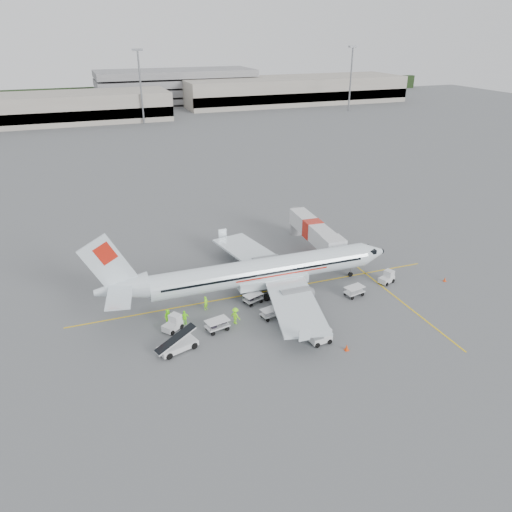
% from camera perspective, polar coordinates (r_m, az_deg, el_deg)
% --- Properties ---
extents(ground, '(360.00, 360.00, 0.00)m').
position_cam_1_polar(ground, '(58.65, 0.69, -4.14)').
color(ground, '#56595B').
extents(stripe_lead, '(44.00, 0.20, 0.01)m').
position_cam_1_polar(stripe_lead, '(58.64, 0.69, -4.14)').
color(stripe_lead, yellow).
rests_on(stripe_lead, ground).
extents(stripe_cross, '(0.20, 20.00, 0.01)m').
position_cam_1_polar(stripe_cross, '(58.80, 16.49, -5.18)').
color(stripe_cross, yellow).
rests_on(stripe_cross, ground).
extents(terminal_east, '(90.00, 26.00, 10.00)m').
position_cam_1_polar(terminal_east, '(213.53, 4.34, 18.39)').
color(terminal_east, gray).
rests_on(terminal_east, ground).
extents(parking_garage, '(62.00, 24.00, 14.00)m').
position_cam_1_polar(parking_garage, '(213.45, -9.13, 18.70)').
color(parking_garage, slate).
rests_on(parking_garage, ground).
extents(treeline, '(300.00, 3.00, 6.00)m').
position_cam_1_polar(treeline, '(225.05, -16.42, 17.33)').
color(treeline, black).
rests_on(treeline, ground).
extents(mast_center, '(3.20, 1.20, 22.00)m').
position_cam_1_polar(mast_center, '(168.42, -13.02, 18.23)').
color(mast_center, slate).
rests_on(mast_center, ground).
extents(mast_east, '(3.20, 1.20, 22.00)m').
position_cam_1_polar(mast_east, '(193.76, 10.76, 19.20)').
color(mast_east, slate).
rests_on(mast_east, ground).
extents(aircraft, '(34.77, 27.36, 9.52)m').
position_cam_1_polar(aircraft, '(56.53, 0.81, 0.10)').
color(aircraft, white).
rests_on(aircraft, ground).
extents(jet_bridge, '(3.73, 16.00, 4.17)m').
position_cam_1_polar(jet_bridge, '(69.45, 6.48, 2.37)').
color(jet_bridge, silver).
rests_on(jet_bridge, ground).
extents(belt_loader, '(5.37, 3.32, 2.72)m').
position_cam_1_polar(belt_loader, '(48.63, -8.99, -9.28)').
color(belt_loader, silver).
rests_on(belt_loader, ground).
extents(tug_fore, '(2.23, 1.77, 1.51)m').
position_cam_1_polar(tug_fore, '(62.38, 14.70, -2.36)').
color(tug_fore, silver).
rests_on(tug_fore, ground).
extents(tug_mid, '(2.15, 1.35, 1.59)m').
position_cam_1_polar(tug_mid, '(49.83, 7.41, -9.03)').
color(tug_mid, silver).
rests_on(tug_mid, ground).
extents(tug_aft, '(2.38, 2.20, 1.61)m').
position_cam_1_polar(tug_aft, '(51.98, -9.55, -7.62)').
color(tug_aft, silver).
rests_on(tug_aft, ground).
extents(cart_loaded_a, '(2.41, 1.87, 1.11)m').
position_cam_1_polar(cart_loaded_a, '(56.17, -0.34, -4.89)').
color(cart_loaded_a, silver).
rests_on(cart_loaded_a, ground).
extents(cart_loaded_b, '(2.62, 1.88, 1.24)m').
position_cam_1_polar(cart_loaded_b, '(51.48, -4.45, -7.90)').
color(cart_loaded_b, silver).
rests_on(cart_loaded_b, ground).
extents(cart_empty_a, '(2.30, 1.67, 1.08)m').
position_cam_1_polar(cart_empty_a, '(53.50, 1.67, -6.55)').
color(cart_empty_a, silver).
rests_on(cart_empty_a, ground).
extents(cart_empty_b, '(2.48, 1.76, 1.18)m').
position_cam_1_polar(cart_empty_b, '(58.68, 11.16, -3.98)').
color(cart_empty_b, silver).
rests_on(cart_empty_b, ground).
extents(cone_nose, '(0.34, 0.34, 0.56)m').
position_cam_1_polar(cone_nose, '(65.15, 20.77, -2.49)').
color(cone_nose, '#EA3F0C').
rests_on(cone_nose, ground).
extents(cone_port, '(0.35, 0.35, 0.57)m').
position_cam_1_polar(cone_port, '(67.61, 1.68, 0.23)').
color(cone_port, '#EA3F0C').
rests_on(cone_port, ground).
extents(cone_stbd, '(0.41, 0.41, 0.67)m').
position_cam_1_polar(cone_stbd, '(49.42, 10.33, -10.22)').
color(cone_stbd, '#EA3F0C').
rests_on(cone_stbd, ground).
extents(crew_a, '(0.69, 0.66, 1.59)m').
position_cam_1_polar(crew_a, '(55.11, -5.75, -5.37)').
color(crew_a, '#7EED16').
rests_on(crew_a, ground).
extents(crew_b, '(1.16, 1.07, 1.91)m').
position_cam_1_polar(crew_b, '(52.71, -9.98, -6.97)').
color(crew_b, '#7EED16').
rests_on(crew_b, ground).
extents(crew_c, '(1.20, 1.38, 1.85)m').
position_cam_1_polar(crew_c, '(52.36, -2.36, -6.84)').
color(crew_c, '#7EED16').
rests_on(crew_c, ground).
extents(crew_d, '(0.97, 0.46, 1.62)m').
position_cam_1_polar(crew_d, '(52.73, -8.14, -6.99)').
color(crew_d, '#7EED16').
rests_on(crew_d, ground).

